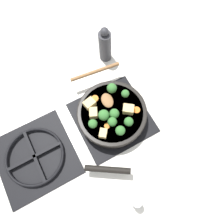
# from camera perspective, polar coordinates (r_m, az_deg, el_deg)

# --- Properties ---
(ground_plane) EXTENTS (2.40, 2.40, 0.00)m
(ground_plane) POSITION_cam_1_polar(r_m,az_deg,el_deg) (0.97, 0.00, -1.53)
(ground_plane) COLOR white
(front_burner_grate) EXTENTS (0.31, 0.31, 0.03)m
(front_burner_grate) POSITION_cam_1_polar(r_m,az_deg,el_deg) (0.96, 0.00, -1.30)
(front_burner_grate) COLOR black
(front_burner_grate) RESTS_ON ground_plane
(rear_burner_grate) EXTENTS (0.31, 0.31, 0.03)m
(rear_burner_grate) POSITION_cam_1_polar(r_m,az_deg,el_deg) (0.97, -19.43, -10.93)
(rear_burner_grate) COLOR black
(rear_burner_grate) RESTS_ON ground_plane
(skillet_pan) EXTENTS (0.40, 0.35, 0.05)m
(skillet_pan) POSITION_cam_1_polar(r_m,az_deg,el_deg) (0.92, -0.01, -0.63)
(skillet_pan) COLOR black
(skillet_pan) RESTS_ON front_burner_grate
(wooden_spoon) EXTENTS (0.20, 0.23, 0.02)m
(wooden_spoon) POSITION_cam_1_polar(r_m,az_deg,el_deg) (0.94, -3.08, 7.30)
(wooden_spoon) COLOR olive
(wooden_spoon) RESTS_ON skillet_pan
(tofu_cube_center_large) EXTENTS (0.05, 0.06, 0.04)m
(tofu_cube_center_large) POSITION_cam_1_polar(r_m,az_deg,el_deg) (0.89, 4.26, 0.70)
(tofu_cube_center_large) COLOR #DBB770
(tofu_cube_center_large) RESTS_ON skillet_pan
(tofu_cube_near_handle) EXTENTS (0.05, 0.04, 0.03)m
(tofu_cube_near_handle) POSITION_cam_1_polar(r_m,az_deg,el_deg) (0.86, -2.32, -5.61)
(tofu_cube_near_handle) COLOR #DBB770
(tofu_cube_near_handle) RESTS_ON skillet_pan
(tofu_cube_east_chunk) EXTENTS (0.04, 0.05, 0.03)m
(tofu_cube_east_chunk) POSITION_cam_1_polar(r_m,az_deg,el_deg) (0.90, -5.88, 2.16)
(tofu_cube_east_chunk) COLOR #DBB770
(tofu_cube_east_chunk) RESTS_ON skillet_pan
(tofu_cube_west_chunk) EXTENTS (0.05, 0.05, 0.03)m
(tofu_cube_west_chunk) POSITION_cam_1_polar(r_m,az_deg,el_deg) (0.88, -4.86, -0.23)
(tofu_cube_west_chunk) COLOR #DBB770
(tofu_cube_west_chunk) RESTS_ON skillet_pan
(broccoli_floret_near_spoon) EXTENTS (0.04, 0.04, 0.04)m
(broccoli_floret_near_spoon) POSITION_cam_1_polar(r_m,az_deg,el_deg) (0.86, -5.03, -3.08)
(broccoli_floret_near_spoon) COLOR #709956
(broccoli_floret_near_spoon) RESTS_ON skillet_pan
(broccoli_floret_center_top) EXTENTS (0.04, 0.04, 0.04)m
(broccoli_floret_center_top) POSITION_cam_1_polar(r_m,az_deg,el_deg) (0.86, 4.37, -2.54)
(broccoli_floret_center_top) COLOR #709956
(broccoli_floret_center_top) RESTS_ON skillet_pan
(broccoli_floret_east_rim) EXTENTS (0.04, 0.04, 0.05)m
(broccoli_floret_east_rim) POSITION_cam_1_polar(r_m,az_deg,el_deg) (0.86, -2.16, -0.82)
(broccoli_floret_east_rim) COLOR #709956
(broccoli_floret_east_rim) RESTS_ON skillet_pan
(broccoli_floret_west_rim) EXTENTS (0.04, 0.04, 0.05)m
(broccoli_floret_west_rim) POSITION_cam_1_polar(r_m,az_deg,el_deg) (0.85, 2.19, -4.88)
(broccoli_floret_west_rim) COLOR #709956
(broccoli_floret_west_rim) RESTS_ON skillet_pan
(broccoli_floret_north_edge) EXTENTS (0.04, 0.04, 0.05)m
(broccoli_floret_north_edge) POSITION_cam_1_polar(r_m,az_deg,el_deg) (0.86, 0.07, -2.58)
(broccoli_floret_north_edge) COLOR #709956
(broccoli_floret_north_edge) RESTS_ON skillet_pan
(broccoli_floret_south_cluster) EXTENTS (0.04, 0.04, 0.05)m
(broccoli_floret_south_cluster) POSITION_cam_1_polar(r_m,az_deg,el_deg) (0.87, 0.81, -0.33)
(broccoli_floret_south_cluster) COLOR #709956
(broccoli_floret_south_cluster) RESTS_ON skillet_pan
(broccoli_floret_mid_floret) EXTENTS (0.03, 0.03, 0.04)m
(broccoli_floret_mid_floret) POSITION_cam_1_polar(r_m,az_deg,el_deg) (0.90, 3.47, 4.80)
(broccoli_floret_mid_floret) COLOR #709956
(broccoli_floret_mid_floret) RESTS_ON skillet_pan
(broccoli_floret_small_inner) EXTENTS (0.04, 0.04, 0.05)m
(broccoli_floret_small_inner) POSITION_cam_1_polar(r_m,az_deg,el_deg) (0.91, -0.04, 6.23)
(broccoli_floret_small_inner) COLOR #709956
(broccoli_floret_small_inner) RESTS_ON skillet_pan
(carrot_slice_orange_thin) EXTENTS (0.03, 0.03, 0.01)m
(carrot_slice_orange_thin) POSITION_cam_1_polar(r_m,az_deg,el_deg) (0.92, -4.48, 3.54)
(carrot_slice_orange_thin) COLOR orange
(carrot_slice_orange_thin) RESTS_ON skillet_pan
(carrot_slice_near_center) EXTENTS (0.03, 0.03, 0.01)m
(carrot_slice_near_center) POSITION_cam_1_polar(r_m,az_deg,el_deg) (0.90, 6.45, 0.55)
(carrot_slice_near_center) COLOR orange
(carrot_slice_near_center) RESTS_ON skillet_pan
(carrot_slice_edge_slice) EXTENTS (0.02, 0.02, 0.01)m
(carrot_slice_edge_slice) POSITION_cam_1_polar(r_m,az_deg,el_deg) (0.88, -1.28, -3.64)
(carrot_slice_edge_slice) COLOR orange
(carrot_slice_edge_slice) RESTS_ON skillet_pan
(pepper_mill) EXTENTS (0.06, 0.06, 0.20)m
(pepper_mill) POSITION_cam_1_polar(r_m,az_deg,el_deg) (1.04, -1.84, 17.02)
(pepper_mill) COLOR #333338
(pepper_mill) RESTS_ON ground_plane
(salt_shaker) EXTENTS (0.04, 0.04, 0.09)m
(salt_shaker) POSITION_cam_1_polar(r_m,az_deg,el_deg) (0.88, 6.30, -22.41)
(salt_shaker) COLOR white
(salt_shaker) RESTS_ON ground_plane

